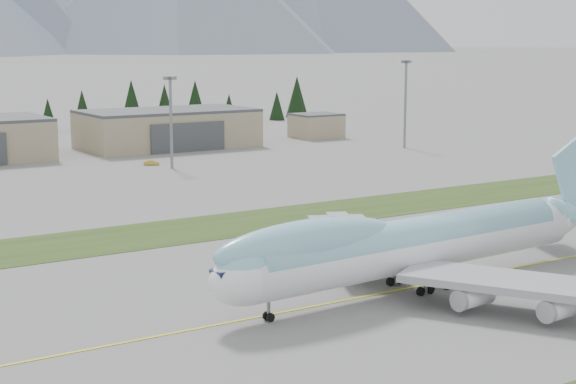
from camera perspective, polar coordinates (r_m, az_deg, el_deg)
ground at (r=104.70m, az=4.42°, el=-6.87°), size 7000.00×7000.00×0.00m
grass_strip_far at (r=142.14m, az=-6.52°, el=-2.47°), size 400.00×18.00×0.08m
taxiway_line_main at (r=104.70m, az=4.42°, el=-6.87°), size 400.00×0.40×0.02m
boeing_747_freighter at (r=108.02m, az=8.21°, el=-3.29°), size 65.62×56.71×17.32m
hangar_right at (r=254.23m, az=-7.78°, el=4.10°), size 48.00×26.60×10.80m
control_shed at (r=277.27m, az=1.84°, el=4.31°), size 14.00×12.00×7.60m
floodlight_masts at (r=197.32m, az=-16.75°, el=5.37°), size 202.77×8.20×24.65m
service_vehicle_b at (r=218.09m, az=-8.82°, el=1.73°), size 3.97×2.94×1.25m
service_vehicle_c at (r=245.98m, az=-6.75°, el=2.67°), size 2.90×4.27×1.15m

